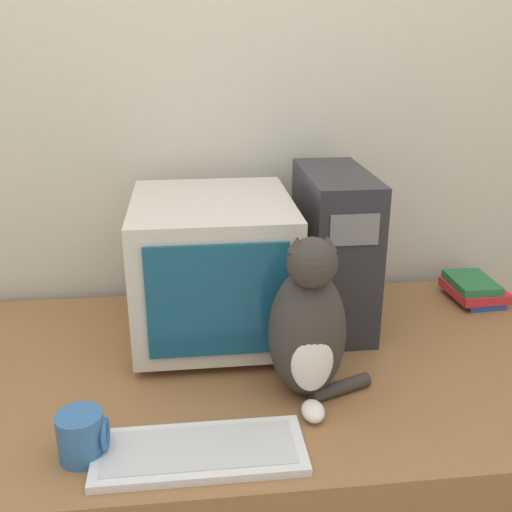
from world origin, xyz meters
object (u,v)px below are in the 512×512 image
(cat, at_px, (308,328))
(computer_tower, at_px, (333,249))
(crt_monitor, at_px, (213,267))
(mug, at_px, (82,436))
(keyboard, at_px, (200,451))
(book_stack, at_px, (473,289))
(pen, at_px, (120,437))

(cat, bearing_deg, computer_tower, 70.33)
(crt_monitor, height_order, mug, crt_monitor)
(crt_monitor, relative_size, keyboard, 1.11)
(book_stack, bearing_deg, pen, -151.40)
(mug, bearing_deg, book_stack, 29.14)
(mug, bearing_deg, keyboard, -6.02)
(pen, bearing_deg, crt_monitor, 63.34)
(crt_monitor, distance_m, book_stack, 0.86)
(keyboard, xyz_separation_m, book_stack, (0.89, 0.65, 0.03))
(computer_tower, bearing_deg, keyboard, -125.45)
(crt_monitor, distance_m, mug, 0.60)
(computer_tower, xyz_separation_m, keyboard, (-0.41, -0.57, -0.21))
(crt_monitor, distance_m, cat, 0.39)
(book_stack, bearing_deg, crt_monitor, -171.31)
(cat, bearing_deg, pen, -162.60)
(keyboard, distance_m, pen, 0.18)
(keyboard, xyz_separation_m, mug, (-0.23, 0.02, 0.04))
(pen, height_order, mug, mug)
(pen, bearing_deg, book_stack, 28.60)
(book_stack, bearing_deg, cat, -144.12)
(cat, distance_m, pen, 0.47)
(crt_monitor, xyz_separation_m, book_stack, (0.83, 0.13, -0.17))
(book_stack, xyz_separation_m, pen, (-1.06, -0.58, -0.03))
(keyboard, height_order, cat, cat)
(mug, bearing_deg, crt_monitor, 59.73)
(pen, relative_size, mug, 1.56)
(crt_monitor, relative_size, cat, 1.18)
(cat, relative_size, book_stack, 2.04)
(computer_tower, relative_size, mug, 4.41)
(computer_tower, relative_size, pen, 2.83)
(pen, distance_m, mug, 0.09)
(crt_monitor, bearing_deg, keyboard, -96.33)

